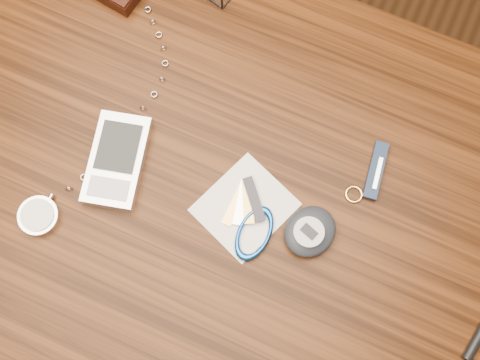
# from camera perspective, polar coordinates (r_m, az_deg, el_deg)

# --- Properties ---
(ground) EXTENTS (3.80, 3.80, 0.00)m
(ground) POSITION_cam_1_polar(r_m,az_deg,el_deg) (1.52, -2.28, -8.34)
(ground) COLOR #472814
(ground) RESTS_ON ground
(desk) EXTENTS (1.00, 0.70, 0.75)m
(desk) POSITION_cam_1_polar(r_m,az_deg,el_deg) (0.88, -3.89, -2.80)
(desk) COLOR #3A1B09
(desk) RESTS_ON ground
(gold_ring) EXTENTS (0.03, 0.03, 0.00)m
(gold_ring) POSITION_cam_1_polar(r_m,az_deg,el_deg) (0.79, 10.75, -1.35)
(gold_ring) COLOR #EDC464
(gold_ring) RESTS_ON desk
(pocket_watch) EXTENTS (0.12, 0.40, 0.02)m
(pocket_watch) POSITION_cam_1_polar(r_m,az_deg,el_deg) (0.81, -17.92, -2.30)
(pocket_watch) COLOR #B4B4B8
(pocket_watch) RESTS_ON desk
(pda_phone) EXTENTS (0.10, 0.14, 0.02)m
(pda_phone) POSITION_cam_1_polar(r_m,az_deg,el_deg) (0.80, -11.59, 1.86)
(pda_phone) COLOR silver
(pda_phone) RESTS_ON desk
(pedometer) EXTENTS (0.08, 0.09, 0.03)m
(pedometer) POSITION_cam_1_polar(r_m,az_deg,el_deg) (0.76, 6.65, -4.88)
(pedometer) COLOR black
(pedometer) RESTS_ON desk
(notepad_keys) EXTENTS (0.13, 0.14, 0.01)m
(notepad_keys) POSITION_cam_1_polar(r_m,az_deg,el_deg) (0.77, 0.93, -3.79)
(notepad_keys) COLOR white
(notepad_keys) RESTS_ON desk
(pocket_knife) EXTENTS (0.03, 0.08, 0.01)m
(pocket_knife) POSITION_cam_1_polar(r_m,az_deg,el_deg) (0.80, 12.74, 0.87)
(pocket_knife) COLOR #15233E
(pocket_knife) RESTS_ON desk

